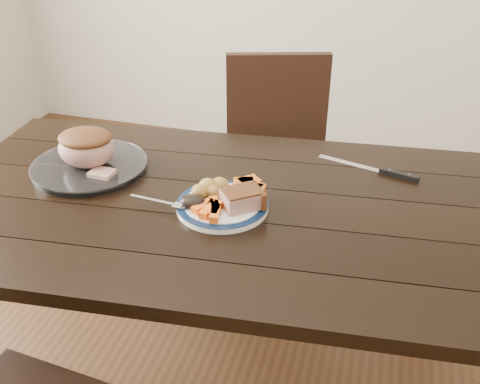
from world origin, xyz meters
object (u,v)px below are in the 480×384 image
(chair_far, at_px, (278,158))
(dinner_plate, at_px, (222,206))
(carving_knife, at_px, (386,172))
(roast_joint, at_px, (87,148))
(fork, at_px, (164,203))
(dining_table, at_px, (215,227))
(pork_slice, at_px, (242,199))
(serving_platter, at_px, (90,167))

(chair_far, distance_m, dinner_plate, 0.80)
(carving_knife, bearing_deg, roast_joint, -150.27)
(fork, bearing_deg, dining_table, 40.76)
(chair_far, distance_m, carving_knife, 0.66)
(chair_far, height_order, pork_slice, chair_far)
(roast_joint, relative_size, carving_knife, 0.55)
(dinner_plate, bearing_deg, carving_knife, 38.14)
(chair_far, height_order, roast_joint, chair_far)
(chair_far, relative_size, fork, 5.21)
(dinner_plate, distance_m, serving_platter, 0.47)
(dining_table, bearing_deg, chair_far, 88.05)
(dining_table, distance_m, chair_far, 0.75)
(fork, bearing_deg, serving_platter, 159.80)
(roast_joint, distance_m, carving_knife, 0.91)
(dining_table, xyz_separation_m, fork, (-0.12, -0.08, 0.11))
(fork, xyz_separation_m, roast_joint, (-0.31, 0.15, 0.05))
(dining_table, bearing_deg, fork, -144.41)
(dining_table, height_order, serving_platter, serving_platter)
(fork, height_order, roast_joint, roast_joint)
(dinner_plate, bearing_deg, roast_joint, 167.82)
(chair_far, height_order, carving_knife, chair_far)
(dinner_plate, distance_m, pork_slice, 0.07)
(pork_slice, height_order, carving_knife, pork_slice)
(chair_far, bearing_deg, fork, 62.65)
(dinner_plate, relative_size, pork_slice, 2.53)
(dining_table, distance_m, carving_knife, 0.55)
(pork_slice, bearing_deg, roast_joint, 168.60)
(chair_far, xyz_separation_m, roast_joint, (-0.45, -0.67, 0.30))
(pork_slice, bearing_deg, chair_far, 94.83)
(dinner_plate, xyz_separation_m, serving_platter, (-0.46, 0.10, 0.00))
(dining_table, xyz_separation_m, serving_platter, (-0.43, 0.06, 0.10))
(pork_slice, relative_size, carving_knife, 0.32)
(dining_table, bearing_deg, pork_slice, -24.21)
(fork, xyz_separation_m, carving_knife, (0.57, 0.38, -0.01))
(pork_slice, height_order, fork, pork_slice)
(fork, distance_m, roast_joint, 0.35)
(fork, relative_size, roast_joint, 1.03)
(fork, distance_m, carving_knife, 0.68)
(serving_platter, bearing_deg, chair_far, 56.01)
(dinner_plate, distance_m, carving_knife, 0.53)
(dining_table, height_order, chair_far, chair_far)
(chair_far, distance_m, pork_slice, 0.82)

